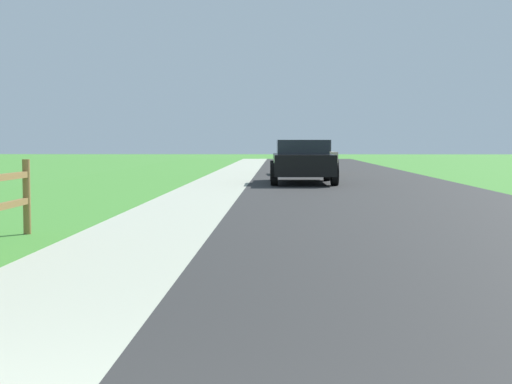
% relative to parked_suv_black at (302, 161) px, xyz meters
% --- Properties ---
extents(ground_plane, '(120.00, 120.00, 0.00)m').
position_rel_parked_suv_black_xyz_m(ground_plane, '(-1.78, 2.27, -0.74)').
color(ground_plane, '#418530').
extents(road_asphalt, '(7.00, 66.00, 0.01)m').
position_rel_parked_suv_black_xyz_m(road_asphalt, '(1.72, 4.27, -0.73)').
color(road_asphalt, '#282828').
rests_on(road_asphalt, ground).
extents(curb_concrete, '(6.00, 66.00, 0.01)m').
position_rel_parked_suv_black_xyz_m(curb_concrete, '(-4.78, 4.27, -0.73)').
color(curb_concrete, '#A7AC97').
rests_on(curb_concrete, ground).
extents(grass_verge, '(5.00, 66.00, 0.00)m').
position_rel_parked_suv_black_xyz_m(grass_verge, '(-6.28, 4.27, -0.73)').
color(grass_verge, '#418530').
rests_on(grass_verge, ground).
extents(parked_suv_black, '(2.19, 4.76, 1.44)m').
position_rel_parked_suv_black_xyz_m(parked_suv_black, '(0.00, 0.00, 0.00)').
color(parked_suv_black, black).
rests_on(parked_suv_black, ground).
extents(parked_car_beige, '(2.21, 5.05, 1.47)m').
position_rel_parked_suv_black_xyz_m(parked_car_beige, '(0.56, 7.24, 0.02)').
color(parked_car_beige, '#C6B793').
rests_on(parked_car_beige, ground).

